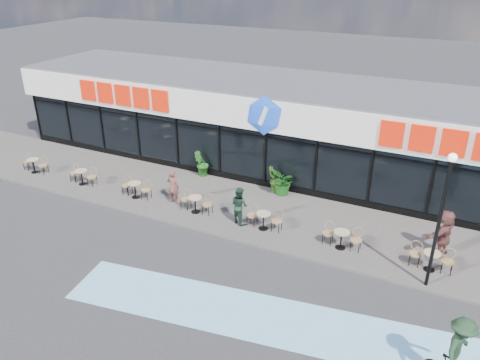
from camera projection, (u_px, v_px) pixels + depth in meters
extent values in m
plane|color=#28282B|center=(191.00, 263.00, 17.44)|extent=(120.00, 120.00, 0.00)
cube|color=#514B48|center=(243.00, 209.00, 21.08)|extent=(44.00, 5.00, 0.10)
cube|color=#75B7DE|center=(276.00, 321.00, 14.65)|extent=(14.17, 4.13, 0.01)
cube|color=black|center=(287.00, 140.00, 24.93)|extent=(30.00, 6.00, 3.00)
cube|color=silver|center=(288.00, 99.00, 23.84)|extent=(30.60, 6.30, 1.50)
cube|color=#47474C|center=(290.00, 83.00, 23.61)|extent=(30.60, 6.30, 0.10)
cube|color=navy|center=(266.00, 129.00, 21.79)|extent=(30.60, 0.08, 0.18)
cube|color=black|center=(266.00, 137.00, 21.97)|extent=(30.00, 0.06, 0.08)
cube|color=black|center=(265.00, 184.00, 23.03)|extent=(30.00, 0.10, 0.40)
cube|color=#BD1A07|center=(123.00, 95.00, 24.39)|extent=(5.63, 0.18, 1.10)
cube|color=#BD1A07|center=(454.00, 143.00, 18.12)|extent=(5.63, 0.18, 1.10)
ellipsoid|color=blue|center=(264.00, 115.00, 21.25)|extent=(1.90, 0.24, 1.90)
cylinder|color=black|center=(38.00, 118.00, 28.35)|extent=(0.10, 0.10, 3.00)
cylinder|color=black|center=(69.00, 124.00, 27.37)|extent=(0.10, 0.10, 3.00)
cylinder|color=black|center=(102.00, 130.00, 26.39)|extent=(0.10, 0.10, 3.00)
cylinder|color=black|center=(138.00, 136.00, 25.41)|extent=(0.10, 0.10, 3.00)
cylinder|color=black|center=(177.00, 144.00, 24.42)|extent=(0.10, 0.10, 3.00)
cylinder|color=black|center=(219.00, 151.00, 23.44)|extent=(0.10, 0.10, 3.00)
cylinder|color=black|center=(265.00, 160.00, 22.46)|extent=(0.10, 0.10, 3.00)
cylinder|color=black|center=(315.00, 169.00, 21.48)|extent=(0.10, 0.10, 3.00)
cylinder|color=black|center=(370.00, 179.00, 20.50)|extent=(0.10, 0.10, 3.00)
cylinder|color=black|center=(430.00, 190.00, 19.52)|extent=(0.10, 0.10, 3.00)
cylinder|color=black|center=(438.00, 227.00, 15.12)|extent=(0.12, 0.12, 4.65)
sphere|color=#FFF2CC|center=(453.00, 158.00, 14.08)|extent=(0.28, 0.28, 0.28)
cylinder|color=tan|center=(33.00, 160.00, 24.24)|extent=(0.60, 0.60, 0.04)
cylinder|color=black|center=(34.00, 166.00, 24.39)|extent=(0.06, 0.06, 0.70)
cylinder|color=black|center=(35.00, 172.00, 24.54)|extent=(0.40, 0.40, 0.02)
cylinder|color=tan|center=(81.00, 171.00, 22.96)|extent=(0.60, 0.60, 0.04)
cylinder|color=black|center=(82.00, 177.00, 23.11)|extent=(0.06, 0.06, 0.70)
cylinder|color=black|center=(83.00, 184.00, 23.27)|extent=(0.40, 0.40, 0.02)
cylinder|color=tan|center=(134.00, 183.00, 21.68)|extent=(0.60, 0.60, 0.04)
cylinder|color=black|center=(135.00, 190.00, 21.83)|extent=(0.06, 0.06, 0.70)
cylinder|color=black|center=(136.00, 197.00, 21.99)|extent=(0.40, 0.40, 0.02)
cylinder|color=tan|center=(195.00, 198.00, 20.41)|extent=(0.60, 0.60, 0.04)
cylinder|color=black|center=(195.00, 205.00, 20.56)|extent=(0.06, 0.06, 0.70)
cylinder|color=black|center=(196.00, 212.00, 20.71)|extent=(0.40, 0.40, 0.02)
cylinder|color=tan|center=(264.00, 214.00, 19.13)|extent=(0.60, 0.60, 0.04)
cylinder|color=black|center=(263.00, 221.00, 19.28)|extent=(0.06, 0.06, 0.70)
cylinder|color=black|center=(263.00, 228.00, 19.43)|extent=(0.40, 0.40, 0.02)
cylinder|color=tan|center=(342.00, 232.00, 17.85)|extent=(0.60, 0.60, 0.04)
cylinder|color=black|center=(341.00, 240.00, 18.00)|extent=(0.06, 0.06, 0.70)
cylinder|color=black|center=(340.00, 248.00, 18.16)|extent=(0.40, 0.40, 0.02)
cylinder|color=tan|center=(432.00, 253.00, 16.57)|extent=(0.60, 0.60, 0.04)
cylinder|color=black|center=(431.00, 261.00, 16.72)|extent=(0.06, 0.06, 0.70)
cylinder|color=black|center=(429.00, 269.00, 16.88)|extent=(0.40, 0.40, 0.02)
imported|color=#205A19|center=(201.00, 164.00, 23.85)|extent=(0.89, 0.94, 1.35)
imported|color=#274B15|center=(275.00, 180.00, 22.15)|extent=(0.86, 0.93, 1.35)
imported|color=#174C15|center=(283.00, 183.00, 21.94)|extent=(1.38, 1.46, 1.28)
imported|color=brown|center=(173.00, 187.00, 21.18)|extent=(0.60, 0.39, 1.62)
imported|color=#192E22|center=(239.00, 205.00, 19.55)|extent=(0.99, 0.90, 1.65)
imported|color=brown|center=(444.00, 233.00, 17.34)|extent=(1.21, 1.83, 1.89)
imported|color=#1B311E|center=(459.00, 348.00, 11.84)|extent=(0.96, 1.31, 1.81)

